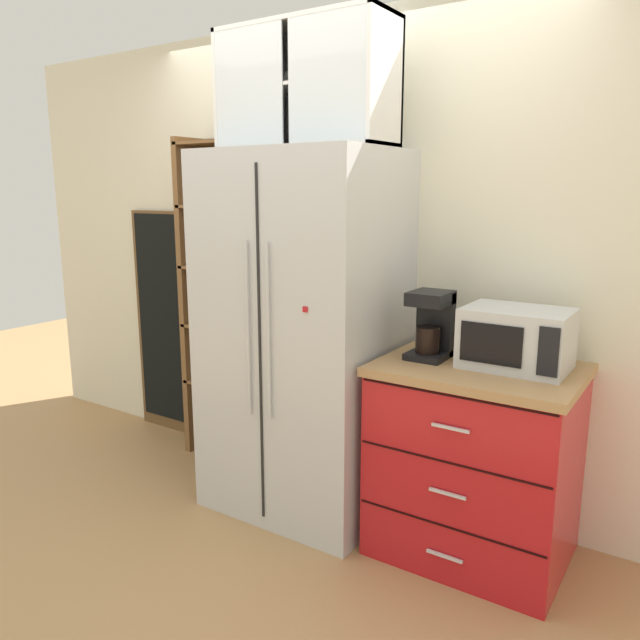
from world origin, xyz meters
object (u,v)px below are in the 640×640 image
object	(u,v)px
coffee_maker	(432,324)
mug_sage	(487,352)
mug_red	(477,358)
microwave	(516,338)
chalkboard_menu	(169,323)
bottle_cobalt	(483,341)
bottle_green	(486,339)
refrigerator	(304,335)

from	to	relation	value
coffee_maker	mug_sage	size ratio (longest dim) A/B	2.55
mug_red	microwave	bearing A→B (deg)	36.92
microwave	mug_sage	world-z (taller)	microwave
mug_red	chalkboard_menu	bearing A→B (deg)	171.34
bottle_cobalt	chalkboard_menu	xyz separation A→B (m)	(-2.27, 0.28, -0.24)
chalkboard_menu	mug_sage	bearing A→B (deg)	-5.54
coffee_maker	bottle_cobalt	world-z (taller)	coffee_maker
mug_sage	chalkboard_menu	world-z (taller)	chalkboard_menu
coffee_maker	microwave	bearing A→B (deg)	6.42
bottle_cobalt	bottle_green	world-z (taller)	same
microwave	bottle_green	world-z (taller)	microwave
bottle_green	chalkboard_menu	distance (m)	2.30
bottle_cobalt	bottle_green	bearing A→B (deg)	90.00
mug_sage	bottle_green	size ratio (longest dim) A/B	0.49
bottle_cobalt	mug_red	bearing A→B (deg)	-88.52
coffee_maker	chalkboard_menu	world-z (taller)	chalkboard_menu
refrigerator	mug_sage	world-z (taller)	refrigerator
refrigerator	bottle_green	distance (m)	0.93
microwave	bottle_green	distance (m)	0.14
microwave	bottle_cobalt	world-z (taller)	microwave
microwave	mug_sage	bearing A→B (deg)	169.57
refrigerator	mug_red	distance (m)	0.92
mug_red	mug_sage	size ratio (longest dim) A/B	0.96
microwave	chalkboard_menu	xyz separation A→B (m)	(-2.41, 0.25, -0.27)
refrigerator	mug_red	world-z (taller)	refrigerator
coffee_maker	bottle_cobalt	distance (m)	0.24
coffee_maker	mug_sage	distance (m)	0.27
mug_sage	refrigerator	bearing A→B (deg)	-173.02
mug_sage	chalkboard_menu	size ratio (longest dim) A/B	0.08
bottle_cobalt	bottle_green	xyz separation A→B (m)	(-0.00, 0.05, -0.00)
microwave	mug_sage	distance (m)	0.16
refrigerator	mug_red	size ratio (longest dim) A/B	15.85
microwave	bottle_cobalt	bearing A→B (deg)	-167.50
bottle_green	mug_red	bearing A→B (deg)	-89.12
mug_sage	bottle_cobalt	xyz separation A→B (m)	(-0.00, -0.06, 0.06)
refrigerator	coffee_maker	world-z (taller)	refrigerator
mug_red	mug_sage	distance (m)	0.13
refrigerator	bottle_cobalt	world-z (taller)	refrigerator
chalkboard_menu	bottle_green	bearing A→B (deg)	-5.72
refrigerator	mug_sage	bearing A→B (deg)	6.98
bottle_cobalt	chalkboard_menu	world-z (taller)	chalkboard_menu
refrigerator	bottle_cobalt	distance (m)	0.93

